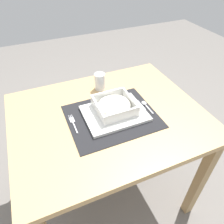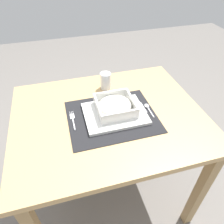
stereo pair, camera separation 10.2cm
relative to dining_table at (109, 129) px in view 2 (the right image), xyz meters
The scene contains 9 objects.
ground_plane 0.63m from the dining_table, ahead, with size 6.00×6.00×0.00m, color slate.
dining_table is the anchor object (origin of this frame).
placemat 0.11m from the dining_table, 63.71° to the right, with size 0.43×0.35×0.00m, color black.
serving_plate 0.12m from the dining_table, 32.25° to the right, with size 0.30×0.23×0.02m, color white.
porridge_bowl 0.15m from the dining_table, ahead, with size 0.18×0.18×0.06m.
fork 0.21m from the dining_table, behind, with size 0.02×0.13×0.00m.
spoon 0.23m from the dining_table, ahead, with size 0.02×0.11×0.01m.
butter_knife 0.22m from the dining_table, 13.76° to the right, with size 0.01×0.14×0.01m.
drinking_glass 0.28m from the dining_table, 78.99° to the left, with size 0.06×0.06×0.10m.
Camera 2 is at (-0.20, -0.77, 1.43)m, focal length 33.75 mm.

